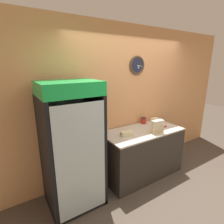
# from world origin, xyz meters

# --- Properties ---
(ground_plane) EXTENTS (14.00, 14.00, 0.00)m
(ground_plane) POSITION_xyz_m (0.00, 0.00, 0.00)
(ground_plane) COLOR #4C4238
(wall_back) EXTENTS (5.20, 0.09, 2.70)m
(wall_back) POSITION_xyz_m (0.00, 1.31, 1.35)
(wall_back) COLOR tan
(wall_back) RESTS_ON ground_plane
(prep_counter) EXTENTS (1.48, 0.71, 0.87)m
(prep_counter) POSITION_xyz_m (0.00, 0.91, 0.44)
(prep_counter) COLOR #332D28
(prep_counter) RESTS_ON ground_plane
(beverage_cooler) EXTENTS (0.76, 0.69, 1.82)m
(beverage_cooler) POSITION_xyz_m (-1.32, 0.96, 1.00)
(beverage_cooler) COLOR black
(beverage_cooler) RESTS_ON ground_plane
(sandwich_stack_bottom) EXTENTS (0.22, 0.13, 0.08)m
(sandwich_stack_bottom) POSITION_xyz_m (0.13, 0.68, 0.91)
(sandwich_stack_bottom) COLOR tan
(sandwich_stack_bottom) RESTS_ON prep_counter
(sandwich_stack_middle) EXTENTS (0.22, 0.12, 0.08)m
(sandwich_stack_middle) POSITION_xyz_m (0.13, 0.68, 0.99)
(sandwich_stack_middle) COLOR beige
(sandwich_stack_middle) RESTS_ON sandwich_stack_bottom
(sandwich_stack_top) EXTENTS (0.22, 0.12, 0.08)m
(sandwich_stack_top) POSITION_xyz_m (0.13, 0.68, 1.07)
(sandwich_stack_top) COLOR beige
(sandwich_stack_top) RESTS_ON sandwich_stack_middle
(sandwich_flat_left) EXTENTS (0.23, 0.12, 0.08)m
(sandwich_flat_left) POSITION_xyz_m (-0.38, 0.86, 0.91)
(sandwich_flat_left) COLOR beige
(sandwich_flat_left) RESTS_ON prep_counter
(sandwich_flat_right) EXTENTS (0.19, 0.10, 0.07)m
(sandwich_flat_right) POSITION_xyz_m (0.56, 1.16, 0.91)
(sandwich_flat_right) COLOR beige
(sandwich_flat_right) RESTS_ON prep_counter
(chefs_knife) EXTENTS (0.36, 0.10, 0.02)m
(chefs_knife) POSITION_xyz_m (0.51, 0.80, 0.88)
(chefs_knife) COLOR silver
(chefs_knife) RESTS_ON prep_counter
(condiment_jar) EXTENTS (0.11, 0.11, 0.13)m
(condiment_jar) POSITION_xyz_m (0.27, 1.18, 0.94)
(condiment_jar) COLOR #B72D23
(condiment_jar) RESTS_ON prep_counter
(napkin_dispenser) EXTENTS (0.11, 0.09, 0.12)m
(napkin_dispenser) POSITION_xyz_m (-0.64, 1.18, 0.93)
(napkin_dispenser) COLOR #B7B2AD
(napkin_dispenser) RESTS_ON prep_counter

